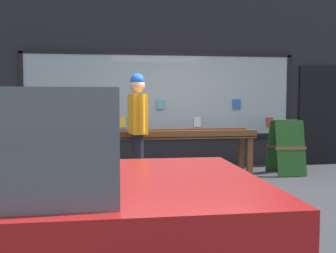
% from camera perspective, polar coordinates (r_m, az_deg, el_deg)
% --- Properties ---
extents(ground_plane, '(40.00, 40.00, 0.00)m').
position_cam_1_polar(ground_plane, '(5.51, 3.53, -10.32)').
color(ground_plane, '#2D2D33').
extents(shopfront_facade, '(8.62, 0.29, 3.61)m').
position_cam_1_polar(shopfront_facade, '(7.72, 0.49, 7.06)').
color(shopfront_facade, black).
rests_on(shopfront_facade, ground_plane).
extents(display_table_main, '(2.61, 0.66, 0.86)m').
position_cam_1_polar(display_table_main, '(6.46, 1.76, -1.99)').
color(display_table_main, brown).
rests_on(display_table_main, ground_plane).
extents(person_browsing, '(0.30, 0.68, 1.77)m').
position_cam_1_polar(person_browsing, '(5.74, -4.65, 0.87)').
color(person_browsing, black).
rests_on(person_browsing, ground_plane).
extents(small_dog, '(0.21, 0.60, 0.41)m').
position_cam_1_polar(small_dog, '(5.68, -9.67, -6.99)').
color(small_dog, white).
rests_on(small_dog, ground_plane).
extents(sandwich_board_sign, '(0.58, 0.61, 1.00)m').
position_cam_1_polar(sandwich_board_sign, '(7.25, 17.53, -2.99)').
color(sandwich_board_sign, '#193F19').
rests_on(sandwich_board_sign, ground_plane).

